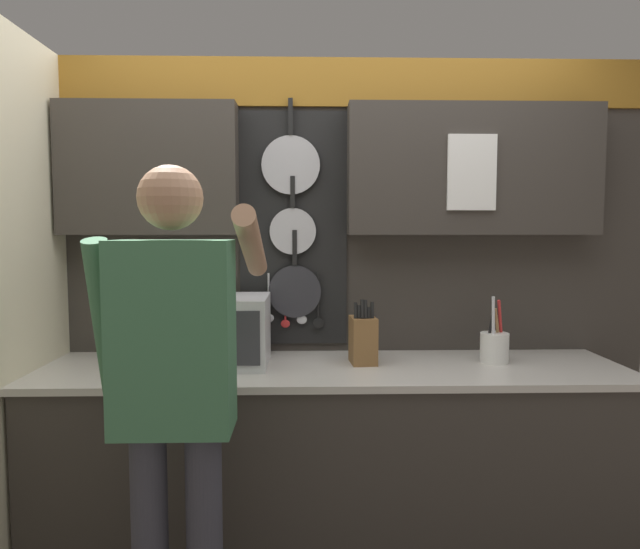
# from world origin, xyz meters

# --- Properties ---
(base_cabinet_counter) EXTENTS (2.56, 0.67, 0.88)m
(base_cabinet_counter) POSITION_xyz_m (0.00, -0.00, 0.44)
(base_cabinet_counter) COLOR #38332D
(base_cabinet_counter) RESTS_ON ground_plane
(back_wall_unit) EXTENTS (3.13, 0.22, 2.30)m
(back_wall_unit) POSITION_xyz_m (0.02, 0.30, 1.43)
(back_wall_unit) COLOR #38332D
(back_wall_unit) RESTS_ON ground_plane
(microwave) EXTENTS (0.52, 0.38, 0.30)m
(microwave) POSITION_xyz_m (-0.55, 0.05, 1.04)
(microwave) COLOR silver
(microwave) RESTS_ON base_cabinet_counter
(knife_block) EXTENTS (0.12, 0.16, 0.29)m
(knife_block) POSITION_xyz_m (0.13, 0.05, 0.99)
(knife_block) COLOR brown
(knife_block) RESTS_ON base_cabinet_counter
(utensil_crock) EXTENTS (0.13, 0.13, 0.30)m
(utensil_crock) POSITION_xyz_m (0.73, 0.05, 0.96)
(utensil_crock) COLOR white
(utensil_crock) RESTS_ON base_cabinet_counter
(person) EXTENTS (0.54, 0.64, 1.69)m
(person) POSITION_xyz_m (-0.55, -0.63, 1.01)
(person) COLOR #383842
(person) RESTS_ON ground_plane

